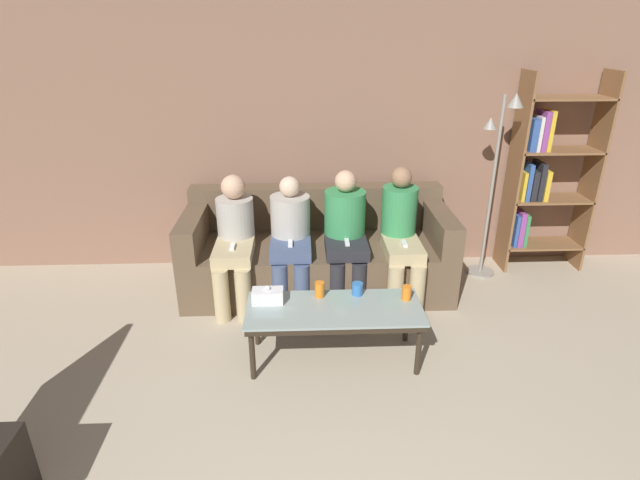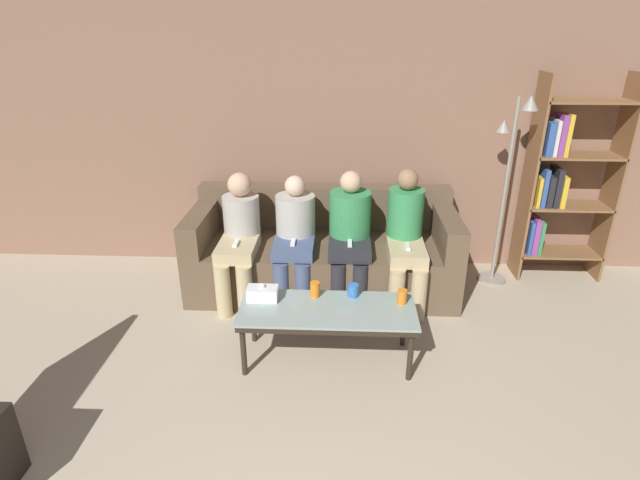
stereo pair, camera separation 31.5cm
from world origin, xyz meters
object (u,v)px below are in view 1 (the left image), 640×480
at_px(standing_lamp, 496,169).
at_px(couch, 317,253).
at_px(cup_near_left, 320,290).
at_px(cup_near_right, 357,289).
at_px(cup_far_center, 407,293).
at_px(seated_person_mid_right, 346,231).
at_px(coffee_table, 334,313).
at_px(tissue_box, 268,296).
at_px(seated_person_mid_left, 291,235).
at_px(bookshelf, 543,176).
at_px(seated_person_right_end, 401,232).
at_px(seated_person_left_end, 235,237).

bearing_deg(standing_lamp, couch, -173.91).
height_order(cup_near_left, cup_near_right, cup_near_left).
relative_size(cup_far_center, seated_person_mid_right, 0.09).
xyz_separation_m(cup_near_left, seated_person_mid_right, (0.26, 0.78, 0.13)).
height_order(cup_near_left, cup_far_center, cup_near_left).
bearing_deg(coffee_table, standing_lamp, 40.19).
bearing_deg(cup_far_center, seated_person_mid_right, 113.46).
relative_size(cup_far_center, tissue_box, 0.48).
distance_m(coffee_table, standing_lamp, 2.13).
bearing_deg(seated_person_mid_left, cup_near_right, -56.51).
bearing_deg(coffee_table, cup_near_left, 121.44).
bearing_deg(seated_person_mid_right, tissue_box, -126.67).
xyz_separation_m(bookshelf, seated_person_right_end, (-1.43, -0.55, -0.32)).
relative_size(tissue_box, standing_lamp, 0.13).
relative_size(cup_near_right, seated_person_mid_right, 0.08).
bearing_deg(tissue_box, cup_near_right, 7.31).
distance_m(coffee_table, seated_person_mid_right, 0.98).
bearing_deg(cup_near_right, seated_person_mid_right, 91.65).
bearing_deg(cup_far_center, tissue_box, 179.85).
xyz_separation_m(coffee_table, cup_near_right, (0.18, 0.18, 0.09)).
distance_m(seated_person_mid_left, seated_person_mid_right, 0.47).
distance_m(cup_near_right, seated_person_right_end, 0.86).
bearing_deg(tissue_box, cup_near_left, 9.81).
bearing_deg(seated_person_left_end, seated_person_right_end, 0.17).
bearing_deg(couch, coffee_table, -86.08).
bearing_deg(seated_person_mid_right, bookshelf, 15.12).
bearing_deg(tissue_box, seated_person_mid_right, 53.33).
distance_m(tissue_box, bookshelf, 2.90).
xyz_separation_m(cup_near_left, seated_person_mid_left, (-0.22, 0.77, 0.11)).
bearing_deg(couch, seated_person_mid_right, -40.10).
xyz_separation_m(seated_person_left_end, seated_person_right_end, (1.42, 0.00, 0.02)).
bearing_deg(seated_person_right_end, seated_person_mid_right, 175.69).
bearing_deg(couch, tissue_box, -110.57).
relative_size(seated_person_left_end, seated_person_right_end, 0.95).
distance_m(cup_near_left, tissue_box, 0.38).
height_order(cup_near_left, seated_person_right_end, seated_person_right_end).
bearing_deg(seated_person_mid_right, seated_person_left_end, -177.59).
relative_size(bookshelf, standing_lamp, 1.10).
xyz_separation_m(bookshelf, standing_lamp, (-0.51, -0.14, 0.11)).
distance_m(bookshelf, seated_person_left_end, 2.92).
relative_size(cup_near_left, seated_person_right_end, 0.10).
bearing_deg(seated_person_left_end, cup_near_right, -36.63).
height_order(bookshelf, seated_person_mid_right, bookshelf).
distance_m(tissue_box, standing_lamp, 2.42).
xyz_separation_m(coffee_table, cup_near_left, (-0.10, 0.16, 0.10)).
distance_m(cup_far_center, seated_person_left_end, 1.54).
bearing_deg(seated_person_right_end, tissue_box, -143.74).
relative_size(standing_lamp, seated_person_left_end, 1.56).
bearing_deg(seated_person_mid_right, seated_person_right_end, -4.31).
xyz_separation_m(cup_near_right, bookshelf, (1.88, 1.27, 0.46)).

